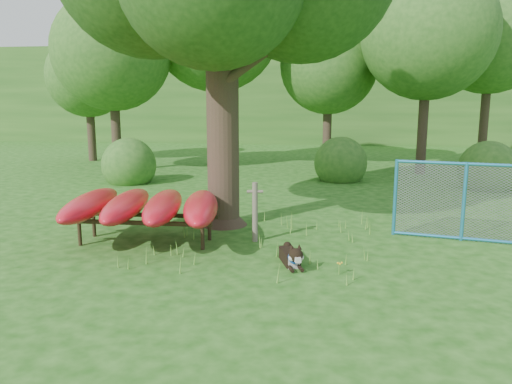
# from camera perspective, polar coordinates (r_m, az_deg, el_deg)

# --- Properties ---
(ground) EXTENTS (80.00, 80.00, 0.00)m
(ground) POSITION_cam_1_polar(r_m,az_deg,el_deg) (8.82, -2.43, -7.81)
(ground) COLOR #194E0F
(ground) RESTS_ON ground
(wooden_post) EXTENTS (0.32, 0.12, 1.18)m
(wooden_post) POSITION_cam_1_polar(r_m,az_deg,el_deg) (9.79, -0.12, -2.12)
(wooden_post) COLOR brown
(wooden_post) RESTS_ON ground
(kayak_rack) EXTENTS (3.29, 2.92, 0.96)m
(kayak_rack) POSITION_cam_1_polar(r_m,az_deg,el_deg) (9.90, -12.60, -1.58)
(kayak_rack) COLOR black
(kayak_rack) RESTS_ON ground
(husky_dog) EXTENTS (0.49, 1.01, 0.46)m
(husky_dog) POSITION_cam_1_polar(r_m,az_deg,el_deg) (8.51, 4.11, -7.36)
(husky_dog) COLOR black
(husky_dog) RESTS_ON ground
(fence_section) EXTENTS (2.66, 0.60, 2.62)m
(fence_section) POSITION_cam_1_polar(r_m,az_deg,el_deg) (10.63, 22.67, -1.03)
(fence_section) COLOR teal
(fence_section) RESTS_ON ground
(wildflower_clump) EXTENTS (0.10, 0.10, 0.21)m
(wildflower_clump) POSITION_cam_1_polar(r_m,az_deg,el_deg) (8.20, 9.49, -8.15)
(wildflower_clump) COLOR #5C9631
(wildflower_clump) RESTS_ON ground
(bg_tree_a) EXTENTS (4.40, 4.40, 6.70)m
(bg_tree_a) POSITION_cam_1_polar(r_m,az_deg,el_deg) (19.99, -16.14, 15.13)
(bg_tree_a) COLOR #32261B
(bg_tree_a) RESTS_ON ground
(bg_tree_b) EXTENTS (5.20, 5.20, 8.22)m
(bg_tree_b) POSITION_cam_1_polar(r_m,az_deg,el_deg) (20.91, -4.67, 18.40)
(bg_tree_b) COLOR #32261B
(bg_tree_b) RESTS_ON ground
(bg_tree_c) EXTENTS (4.00, 4.00, 6.12)m
(bg_tree_c) POSITION_cam_1_polar(r_m,az_deg,el_deg) (21.26, 8.32, 14.13)
(bg_tree_c) COLOR #32261B
(bg_tree_c) RESTS_ON ground
(bg_tree_d) EXTENTS (4.80, 4.80, 7.50)m
(bg_tree_d) POSITION_cam_1_polar(r_m,az_deg,el_deg) (19.65, 19.11, 16.82)
(bg_tree_d) COLOR #32261B
(bg_tree_d) RESTS_ON ground
(bg_tree_e) EXTENTS (4.60, 4.60, 7.55)m
(bg_tree_e) POSITION_cam_1_polar(r_m,az_deg,el_deg) (23.26, 25.27, 15.72)
(bg_tree_e) COLOR #32261B
(bg_tree_e) RESTS_ON ground
(bg_tree_f) EXTENTS (3.60, 3.60, 5.55)m
(bg_tree_f) POSITION_cam_1_polar(r_m,az_deg,el_deg) (23.72, -18.65, 12.41)
(bg_tree_f) COLOR #32261B
(bg_tree_f) RESTS_ON ground
(shrub_left) EXTENTS (1.80, 1.80, 1.80)m
(shrub_left) POSITION_cam_1_polar(r_m,az_deg,el_deg) (17.26, -14.23, 1.04)
(shrub_left) COLOR #2B5C1E
(shrub_left) RESTS_ON ground
(shrub_right) EXTENTS (1.80, 1.80, 1.80)m
(shrub_right) POSITION_cam_1_polar(r_m,az_deg,el_deg) (17.18, 24.82, 0.33)
(shrub_right) COLOR #2B5C1E
(shrub_right) RESTS_ON ground
(shrub_mid) EXTENTS (1.80, 1.80, 1.80)m
(shrub_mid) POSITION_cam_1_polar(r_m,az_deg,el_deg) (17.45, 9.58, 1.32)
(shrub_mid) COLOR #2B5C1E
(shrub_mid) RESTS_ON ground
(wooded_hillside) EXTENTS (80.00, 12.00, 6.00)m
(wooded_hillside) POSITION_cam_1_polar(r_m,az_deg,el_deg) (36.25, 5.89, 10.96)
(wooded_hillside) COLOR #2B5C1E
(wooded_hillside) RESTS_ON ground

